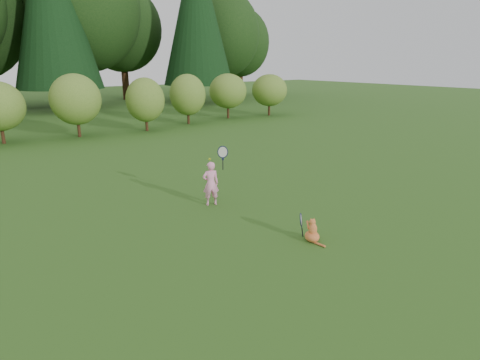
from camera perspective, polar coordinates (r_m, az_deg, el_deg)
ground at (r=8.71m, az=2.05°, el=-5.85°), size 100.00×100.00×0.00m
shrub_row at (r=20.04m, az=-21.88°, el=9.88°), size 28.00×3.00×2.80m
child at (r=9.52m, az=-4.13°, el=-0.35°), size 0.60×0.40×1.60m
cat at (r=7.82m, az=10.19°, el=-6.91°), size 0.45×0.67×0.64m
tennis_ball at (r=9.80m, az=-4.33°, el=2.99°), size 0.06×0.06×0.06m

